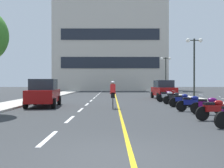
# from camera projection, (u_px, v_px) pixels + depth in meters

# --- Properties ---
(ground_plane) EXTENTS (140.00, 140.00, 0.00)m
(ground_plane) POSITION_uv_depth(u_px,v_px,m) (115.00, 99.00, 26.75)
(ground_plane) COLOR #2D3033
(curb_left) EXTENTS (2.40, 72.00, 0.12)m
(curb_left) POSITION_uv_depth(u_px,v_px,m) (49.00, 96.00, 29.78)
(curb_left) COLOR #B7B2A8
(curb_left) RESTS_ON ground
(curb_right) EXTENTS (2.40, 72.00, 0.12)m
(curb_right) POSITION_uv_depth(u_px,v_px,m) (180.00, 96.00, 29.72)
(curb_right) COLOR #B7B2A8
(curb_right) RESTS_ON ground
(lane_dash_0) EXTENTS (0.14, 2.20, 0.01)m
(lane_dash_0) POSITION_uv_depth(u_px,v_px,m) (49.00, 138.00, 7.76)
(lane_dash_0) COLOR silver
(lane_dash_0) RESTS_ON ground
(lane_dash_1) EXTENTS (0.14, 2.20, 0.01)m
(lane_dash_1) POSITION_uv_depth(u_px,v_px,m) (71.00, 119.00, 11.76)
(lane_dash_1) COLOR silver
(lane_dash_1) RESTS_ON ground
(lane_dash_2) EXTENTS (0.14, 2.20, 0.01)m
(lane_dash_2) POSITION_uv_depth(u_px,v_px,m) (82.00, 110.00, 15.76)
(lane_dash_2) COLOR silver
(lane_dash_2) RESTS_ON ground
(lane_dash_3) EXTENTS (0.14, 2.20, 0.01)m
(lane_dash_3) POSITION_uv_depth(u_px,v_px,m) (88.00, 104.00, 19.76)
(lane_dash_3) COLOR silver
(lane_dash_3) RESTS_ON ground
(lane_dash_4) EXTENTS (0.14, 2.20, 0.01)m
(lane_dash_4) POSITION_uv_depth(u_px,v_px,m) (92.00, 101.00, 23.76)
(lane_dash_4) COLOR silver
(lane_dash_4) RESTS_ON ground
(lane_dash_5) EXTENTS (0.14, 2.20, 0.01)m
(lane_dash_5) POSITION_uv_depth(u_px,v_px,m) (95.00, 98.00, 27.76)
(lane_dash_5) COLOR silver
(lane_dash_5) RESTS_ON ground
(lane_dash_6) EXTENTS (0.14, 2.20, 0.01)m
(lane_dash_6) POSITION_uv_depth(u_px,v_px,m) (98.00, 96.00, 31.76)
(lane_dash_6) COLOR silver
(lane_dash_6) RESTS_ON ground
(lane_dash_7) EXTENTS (0.14, 2.20, 0.01)m
(lane_dash_7) POSITION_uv_depth(u_px,v_px,m) (99.00, 95.00, 35.76)
(lane_dash_7) COLOR silver
(lane_dash_7) RESTS_ON ground
(lane_dash_8) EXTENTS (0.14, 2.20, 0.01)m
(lane_dash_8) POSITION_uv_depth(u_px,v_px,m) (101.00, 93.00, 39.76)
(lane_dash_8) COLOR silver
(lane_dash_8) RESTS_ON ground
(lane_dash_9) EXTENTS (0.14, 2.20, 0.01)m
(lane_dash_9) POSITION_uv_depth(u_px,v_px,m) (102.00, 92.00, 43.76)
(lane_dash_9) COLOR silver
(lane_dash_9) RESTS_ON ground
(lane_dash_10) EXTENTS (0.14, 2.20, 0.01)m
(lane_dash_10) POSITION_uv_depth(u_px,v_px,m) (103.00, 91.00, 47.76)
(lane_dash_10) COLOR silver
(lane_dash_10) RESTS_ON ground
(lane_dash_11) EXTENTS (0.14, 2.20, 0.01)m
(lane_dash_11) POSITION_uv_depth(u_px,v_px,m) (104.00, 91.00, 51.76)
(lane_dash_11) COLOR silver
(lane_dash_11) RESTS_ON ground
(centre_line_yellow) EXTENTS (0.12, 66.00, 0.01)m
(centre_line_yellow) POSITION_uv_depth(u_px,v_px,m) (117.00, 97.00, 29.75)
(centre_line_yellow) COLOR gold
(centre_line_yellow) RESTS_ON ground
(office_building) EXTENTS (22.02, 9.01, 17.75)m
(office_building) POSITION_uv_depth(u_px,v_px,m) (111.00, 47.00, 55.14)
(office_building) COLOR beige
(office_building) RESTS_ON ground
(street_lamp_mid) EXTENTS (1.46, 0.36, 5.36)m
(street_lamp_mid) POSITION_uv_depth(u_px,v_px,m) (196.00, 55.00, 23.67)
(street_lamp_mid) COLOR black
(street_lamp_mid) RESTS_ON curb_right
(street_lamp_far) EXTENTS (1.46, 0.36, 4.99)m
(street_lamp_far) POSITION_uv_depth(u_px,v_px,m) (167.00, 67.00, 37.42)
(street_lamp_far) COLOR black
(street_lamp_far) RESTS_ON curb_right
(parked_car_near) EXTENTS (2.18, 4.32, 1.82)m
(parked_car_near) POSITION_uv_depth(u_px,v_px,m) (45.00, 93.00, 17.97)
(parked_car_near) COLOR black
(parked_car_near) RESTS_ON ground
(parked_car_mid) EXTENTS (2.09, 4.28, 1.82)m
(parked_car_mid) POSITION_uv_depth(u_px,v_px,m) (165.00, 89.00, 26.48)
(parked_car_mid) COLOR black
(parked_car_mid) RESTS_ON ground
(motorcycle_1) EXTENTS (1.68, 0.64, 0.92)m
(motorcycle_1) POSITION_uv_depth(u_px,v_px,m) (216.00, 109.00, 11.37)
(motorcycle_1) COLOR black
(motorcycle_1) RESTS_ON ground
(motorcycle_2) EXTENTS (1.65, 0.76, 0.92)m
(motorcycle_2) POSITION_uv_depth(u_px,v_px,m) (210.00, 105.00, 13.37)
(motorcycle_2) COLOR black
(motorcycle_2) RESTS_ON ground
(motorcycle_3) EXTENTS (1.70, 0.60, 0.92)m
(motorcycle_3) POSITION_uv_depth(u_px,v_px,m) (193.00, 103.00, 14.86)
(motorcycle_3) COLOR black
(motorcycle_3) RESTS_ON ground
(motorcycle_4) EXTENTS (1.70, 0.60, 0.92)m
(motorcycle_4) POSITION_uv_depth(u_px,v_px,m) (183.00, 100.00, 17.53)
(motorcycle_4) COLOR black
(motorcycle_4) RESTS_ON ground
(motorcycle_5) EXTENTS (1.68, 0.65, 0.92)m
(motorcycle_5) POSITION_uv_depth(u_px,v_px,m) (175.00, 98.00, 20.00)
(motorcycle_5) COLOR black
(motorcycle_5) RESTS_ON ground
(motorcycle_6) EXTENTS (1.70, 0.60, 0.92)m
(motorcycle_6) POSITION_uv_depth(u_px,v_px,m) (168.00, 96.00, 22.02)
(motorcycle_6) COLOR black
(motorcycle_6) RESTS_ON ground
(motorcycle_7) EXTENTS (1.65, 0.77, 0.92)m
(motorcycle_7) POSITION_uv_depth(u_px,v_px,m) (168.00, 95.00, 23.42)
(motorcycle_7) COLOR black
(motorcycle_7) RESTS_ON ground
(cyclist_rider) EXTENTS (0.42, 1.77, 1.71)m
(cyclist_rider) POSITION_uv_depth(u_px,v_px,m) (114.00, 94.00, 16.61)
(cyclist_rider) COLOR black
(cyclist_rider) RESTS_ON ground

